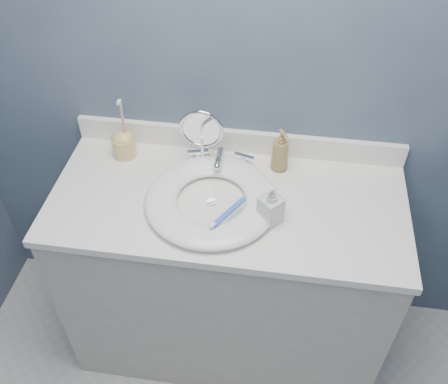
% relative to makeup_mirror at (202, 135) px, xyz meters
% --- Properties ---
extents(back_wall, '(2.20, 0.02, 2.40)m').
position_rel_makeup_mirror_xyz_m(back_wall, '(0.12, 0.10, 0.19)').
color(back_wall, '#434E65').
rests_on(back_wall, ground).
extents(vanity_cabinet, '(1.20, 0.55, 0.85)m').
position_rel_makeup_mirror_xyz_m(vanity_cabinet, '(0.12, -0.17, -0.58)').
color(vanity_cabinet, beige).
rests_on(vanity_cabinet, ground).
extents(countertop, '(1.22, 0.57, 0.03)m').
position_rel_makeup_mirror_xyz_m(countertop, '(0.12, -0.17, -0.14)').
color(countertop, white).
rests_on(countertop, vanity_cabinet).
extents(backsplash, '(1.22, 0.02, 0.09)m').
position_rel_makeup_mirror_xyz_m(backsplash, '(0.12, 0.09, -0.08)').
color(backsplash, white).
rests_on(backsplash, countertop).
extents(basin, '(0.45, 0.45, 0.04)m').
position_rel_makeup_mirror_xyz_m(basin, '(0.07, -0.20, -0.11)').
color(basin, white).
rests_on(basin, countertop).
extents(drain, '(0.04, 0.04, 0.01)m').
position_rel_makeup_mirror_xyz_m(drain, '(0.07, -0.20, -0.12)').
color(drain, silver).
rests_on(drain, countertop).
extents(faucet, '(0.25, 0.13, 0.07)m').
position_rel_makeup_mirror_xyz_m(faucet, '(0.07, -0.00, -0.10)').
color(faucet, silver).
rests_on(faucet, countertop).
extents(makeup_mirror, '(0.16, 0.09, 0.23)m').
position_rel_makeup_mirror_xyz_m(makeup_mirror, '(0.00, 0.00, 0.00)').
color(makeup_mirror, silver).
rests_on(makeup_mirror, countertop).
extents(soap_bottle_amber, '(0.09, 0.09, 0.17)m').
position_rel_makeup_mirror_xyz_m(soap_bottle_amber, '(0.28, 0.01, -0.04)').
color(soap_bottle_amber, olive).
rests_on(soap_bottle_amber, countertop).
extents(soap_bottle_clear, '(0.09, 0.09, 0.15)m').
position_rel_makeup_mirror_xyz_m(soap_bottle_clear, '(0.27, -0.25, -0.05)').
color(soap_bottle_clear, silver).
rests_on(soap_bottle_clear, countertop).
extents(toothbrush_holder, '(0.09, 0.09, 0.24)m').
position_rel_makeup_mirror_xyz_m(toothbrush_holder, '(-0.29, 0.00, -0.07)').
color(toothbrush_holder, '#DCBC6E').
rests_on(toothbrush_holder, countertop).
extents(toothbrush_lying, '(0.10, 0.16, 0.02)m').
position_rel_makeup_mirror_xyz_m(toothbrush_lying, '(0.13, -0.28, -0.08)').
color(toothbrush_lying, blue).
rests_on(toothbrush_lying, basin).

